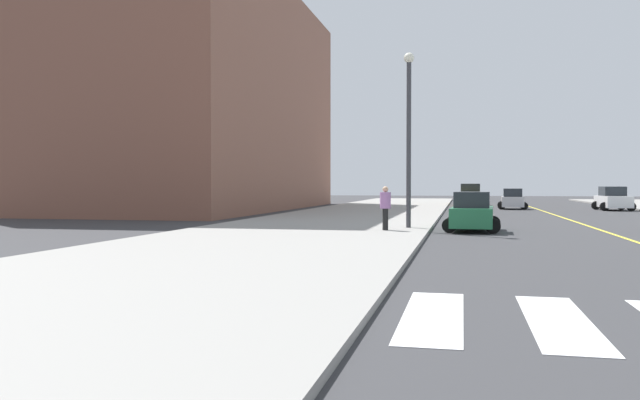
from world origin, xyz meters
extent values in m
cube|color=gray|center=(-12.20, 20.00, 0.07)|extent=(10.00, 120.00, 0.15)
cube|color=silver|center=(-6.30, 4.00, 0.01)|extent=(0.90, 4.00, 0.01)
cube|color=silver|center=(-4.50, 4.00, 0.01)|extent=(0.90, 4.00, 0.01)
cube|color=yellow|center=(0.00, 40.00, 0.01)|extent=(0.16, 80.00, 0.01)
cube|color=brown|center=(-27.18, 42.74, 8.74)|extent=(16.00, 32.00, 17.49)
cube|color=#236B42|center=(-5.48, 22.18, 0.62)|extent=(1.89, 3.84, 0.81)
cube|color=#1E2328|center=(-5.49, 21.95, 1.34)|extent=(1.52, 1.95, 0.68)
cylinder|color=black|center=(-4.55, 23.30, 0.30)|extent=(0.62, 0.23, 0.61)
cylinder|color=black|center=(-6.29, 23.38, 0.30)|extent=(0.62, 0.23, 0.61)
cylinder|color=black|center=(-4.67, 20.97, 0.30)|extent=(0.62, 0.23, 0.61)
cylinder|color=black|center=(-6.40, 21.05, 0.30)|extent=(0.62, 0.23, 0.61)
cube|color=silver|center=(5.44, 47.25, 0.67)|extent=(2.06, 4.20, 0.88)
cube|color=#1E2328|center=(5.43, 47.49, 1.47)|extent=(1.66, 2.13, 0.74)
cylinder|color=black|center=(4.55, 45.93, 0.33)|extent=(0.68, 0.25, 0.67)
cylinder|color=black|center=(6.45, 46.02, 0.33)|extent=(0.68, 0.25, 0.67)
cylinder|color=black|center=(4.43, 48.48, 0.33)|extent=(0.68, 0.25, 0.67)
cylinder|color=black|center=(6.33, 48.57, 0.33)|extent=(0.68, 0.25, 0.67)
cube|color=gold|center=(-5.18, 57.09, 0.76)|extent=(2.15, 4.66, 0.99)
cube|color=#1E2328|center=(-5.18, 56.82, 1.65)|extent=(1.79, 2.34, 0.84)
cylinder|color=black|center=(-4.09, 58.52, 0.37)|extent=(0.75, 0.25, 0.75)
cylinder|color=black|center=(-6.23, 58.54, 0.37)|extent=(0.75, 0.25, 0.75)
cylinder|color=black|center=(-4.12, 55.65, 0.37)|extent=(0.75, 0.25, 0.75)
cylinder|color=black|center=(-6.26, 55.67, 0.37)|extent=(0.75, 0.25, 0.75)
cube|color=#B7B7BC|center=(-1.96, 48.10, 0.61)|extent=(1.85, 3.80, 0.80)
cube|color=#1E2328|center=(-1.97, 47.87, 1.33)|extent=(1.50, 1.93, 0.68)
cylinder|color=black|center=(-1.05, 49.21, 0.30)|extent=(0.61, 0.22, 0.60)
cylinder|color=black|center=(-2.77, 49.29, 0.30)|extent=(0.61, 0.22, 0.60)
cylinder|color=black|center=(-1.15, 46.90, 0.30)|extent=(0.61, 0.22, 0.60)
cylinder|color=black|center=(-2.87, 46.98, 0.30)|extent=(0.61, 0.22, 0.60)
cylinder|color=black|center=(-8.90, 19.86, 0.59)|extent=(0.20, 0.20, 0.88)
cylinder|color=black|center=(-8.95, 20.04, 0.59)|extent=(0.20, 0.20, 0.88)
cylinder|color=#99669E|center=(-8.92, 19.95, 1.35)|extent=(0.44, 0.44, 0.66)
sphere|color=tan|center=(-8.92, 19.95, 1.80)|extent=(0.24, 0.24, 0.24)
cylinder|color=#38383D|center=(-8.14, 21.71, 3.69)|extent=(0.20, 0.20, 7.08)
sphere|color=silver|center=(-8.14, 21.71, 7.38)|extent=(0.44, 0.44, 0.44)
camera|label=1|loc=(-5.87, -5.81, 1.99)|focal=35.98mm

